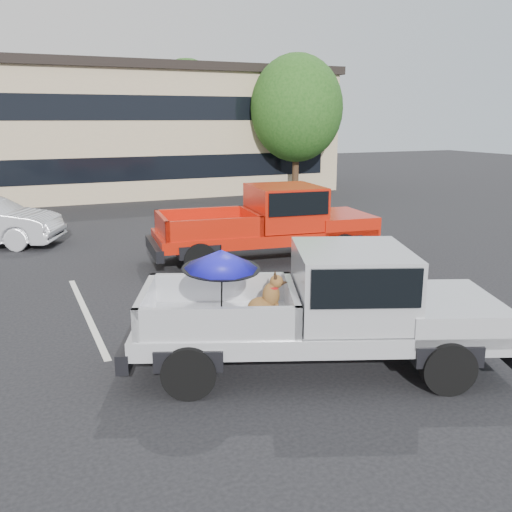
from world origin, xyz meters
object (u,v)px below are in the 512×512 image
object	(u,v)px
tree_right	(296,108)
red_pickup	(278,220)
silver_pickup	(336,302)
tree_back	(187,106)

from	to	relation	value
tree_right	red_pickup	xyz separation A→B (m)	(-6.57, -11.55, -3.11)
tree_right	red_pickup	distance (m)	13.64
silver_pickup	red_pickup	distance (m)	6.96
tree_right	silver_pickup	distance (m)	20.41
tree_right	silver_pickup	xyz separation A→B (m)	(-8.82, -18.13, -3.16)
tree_right	silver_pickup	bearing A→B (deg)	-115.95
tree_right	tree_back	xyz separation A→B (m)	(-3.00, 8.00, 0.20)
tree_right	tree_back	size ratio (longest dim) A/B	0.95
tree_back	silver_pickup	distance (m)	26.98
silver_pickup	tree_back	bearing A→B (deg)	98.99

